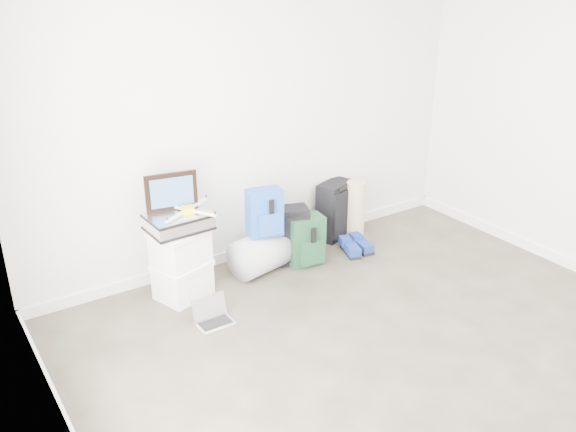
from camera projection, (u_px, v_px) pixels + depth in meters
ground at (450, 391)px, 4.09m from camera, size 5.00×5.00×0.00m
room_envelope at (480, 143)px, 3.42m from camera, size 4.52×5.02×2.71m
boxes_stack at (182, 263)px, 5.11m from camera, size 0.52×0.47×0.62m
briefcase at (178, 222)px, 4.96m from camera, size 0.50×0.38×0.14m
painting at (171, 192)px, 4.94m from camera, size 0.42×0.10×0.32m
drone at (188, 210)px, 4.94m from camera, size 0.49×0.49×0.05m
duffel_bag at (264, 252)px, 5.59m from camera, size 0.66×0.49×0.37m
blue_backpack at (265, 213)px, 5.41m from camera, size 0.34×0.28×0.43m
large_suitcase at (289, 236)px, 5.68m from camera, size 0.41×0.33×0.56m
green_backpack at (306, 241)px, 5.68m from camera, size 0.36×0.28×0.47m
carry_on at (335, 210)px, 6.19m from camera, size 0.43×0.35×0.60m
shoes at (356, 247)px, 5.98m from camera, size 0.32×0.33×0.10m
rolled_rug at (355, 210)px, 6.20m from camera, size 0.20×0.20×0.60m
laptop at (213, 317)px, 4.83m from camera, size 0.29×0.21×0.20m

